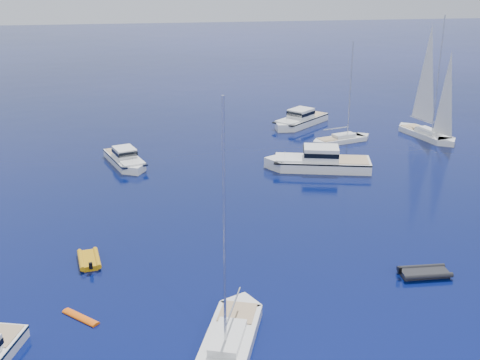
{
  "coord_description": "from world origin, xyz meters",
  "views": [
    {
      "loc": [
        -9.26,
        -20.89,
        19.96
      ],
      "look_at": [
        -1.11,
        27.78,
        2.2
      ],
      "focal_mm": 45.24,
      "sensor_mm": 36.0,
      "label": 1
    }
  ],
  "objects": [
    {
      "name": "sailboat_centre",
      "position": [
        13.96,
        45.04,
        0.0
      ],
      "size": [
        8.54,
        4.42,
        12.16
      ],
      "primitive_type": null,
      "rotation": [
        0.0,
        0.0,
        5.0
      ],
      "color": "silver",
      "rests_on": "ground"
    },
    {
      "name": "sailboat_sails_r",
      "position": [
        24.77,
        45.36,
        0.0
      ],
      "size": [
        4.99,
        10.57,
        15.04
      ],
      "primitive_type": null,
      "rotation": [
        0.0,
        0.0,
        3.38
      ],
      "color": "white",
      "rests_on": "ground"
    },
    {
      "name": "motor_cruiser_distant",
      "position": [
        11.08,
        53.49,
        0.0
      ],
      "size": [
        9.75,
        9.21,
        2.7
      ],
      "primitive_type": null,
      "rotation": [
        0.0,
        0.0,
        2.3
      ],
      "color": "white",
      "rests_on": "ground"
    },
    {
      "name": "tender_yellow",
      "position": [
        -13.47,
        18.56,
        0.0
      ],
      "size": [
        2.19,
        3.3,
        0.95
      ],
      "primitive_type": null,
      "rotation": [
        0.0,
        0.0,
        0.15
      ],
      "color": "#BE830B",
      "rests_on": "ground"
    },
    {
      "name": "motor_cruiser_horizon",
      "position": [
        -11.16,
        40.57,
        0.0
      ],
      "size": [
        5.15,
        9.06,
        2.28
      ],
      "primitive_type": null,
      "rotation": [
        0.0,
        0.0,
        3.45
      ],
      "color": "white",
      "rests_on": "ground"
    },
    {
      "name": "kayak_orange",
      "position": [
        -13.5,
        11.35,
        0.0
      ],
      "size": [
        2.34,
        2.34,
        0.3
      ],
      "primitive_type": null,
      "rotation": [
        0.0,
        0.0,
        0.79
      ],
      "color": "#EE5A0B",
      "rests_on": "ground"
    },
    {
      "name": "sailboat_fore",
      "position": [
        -5.18,
        7.1,
        0.0
      ],
      "size": [
        5.93,
        10.35,
        14.8
      ],
      "primitive_type": null,
      "rotation": [
        0.0,
        0.0,
        2.79
      ],
      "color": "silver",
      "rests_on": "ground"
    },
    {
      "name": "tender_grey_near",
      "position": [
        9.06,
        12.88,
        0.0
      ],
      "size": [
        3.63,
        2.11,
        0.95
      ],
      "primitive_type": null,
      "rotation": [
        0.0,
        0.0,
        4.67
      ],
      "color": "black",
      "rests_on": "ground"
    },
    {
      "name": "motor_cruiser_centre",
      "position": [
        8.38,
        35.8,
        0.0
      ],
      "size": [
        12.14,
        6.36,
        3.05
      ],
      "primitive_type": null,
      "rotation": [
        0.0,
        0.0,
        1.32
      ],
      "color": "white",
      "rests_on": "ground"
    }
  ]
}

